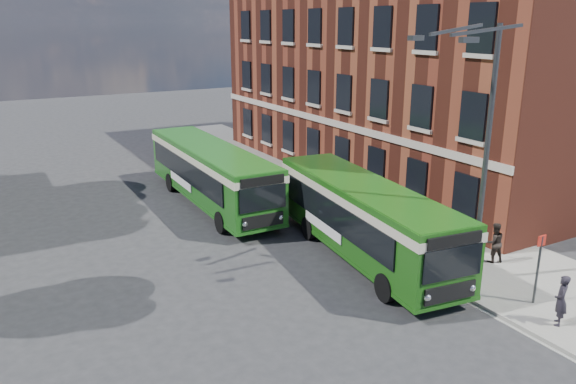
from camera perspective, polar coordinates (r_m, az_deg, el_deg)
ground at (r=19.74m, az=3.40°, el=-10.35°), size 120.00×120.00×0.00m
pavement at (r=29.52m, az=6.35°, el=-0.86°), size 6.00×48.00×0.15m
kerb_line at (r=27.93m, az=1.27°, el=-1.95°), size 0.12×48.00×0.01m
brick_office at (r=35.70m, az=12.22°, el=13.24°), size 12.10×26.00×14.20m
street_lamp at (r=19.71m, az=18.81°, el=3.57°), size 2.96×2.38×9.00m
bus_stop_sign at (r=19.98m, az=24.09°, el=-6.78°), size 0.35×0.08×2.52m
bus_front at (r=22.19m, az=7.72°, el=-2.19°), size 3.87×11.11×3.02m
bus_rear at (r=28.85m, az=-7.87°, el=2.31°), size 2.82×12.24×3.02m
pedestrian_a at (r=19.16m, az=25.99°, el=-9.86°), size 0.70×0.67×1.61m
pedestrian_b at (r=22.96m, az=20.22°, el=-4.83°), size 0.94×0.85×1.58m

